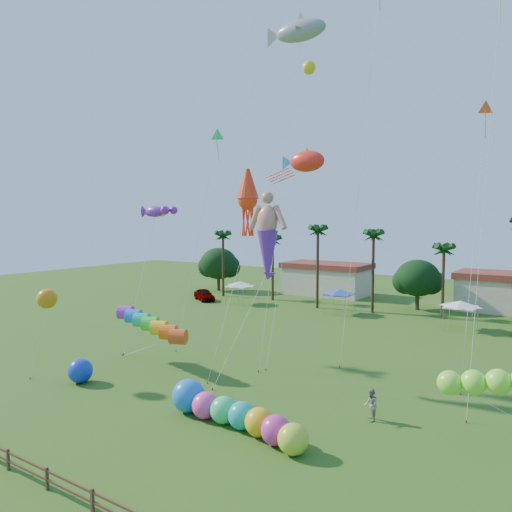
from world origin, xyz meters
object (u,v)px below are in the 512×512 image
Objects in this scene: car_a at (204,295)px; blue_ball at (80,371)px; spectator_b at (371,405)px; caterpillar_inflatable at (231,413)px.

blue_ball is (15.30, -31.90, 0.05)m from car_a.
spectator_b is 0.19× the size of caterpillar_inflatable.
caterpillar_inflatable reaches higher than blue_ball.
car_a is at bearing 115.62° from blue_ball.
blue_ball is (-13.32, 0.10, 0.03)m from caterpillar_inflatable.
car_a is at bearing -155.29° from spectator_b.
blue_ball is (-19.36, -5.10, -0.07)m from spectator_b.
caterpillar_inflatable is (-6.05, -5.20, -0.10)m from spectator_b.
car_a is 42.93m from caterpillar_inflatable.
spectator_b is (34.66, -26.81, 0.12)m from car_a.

